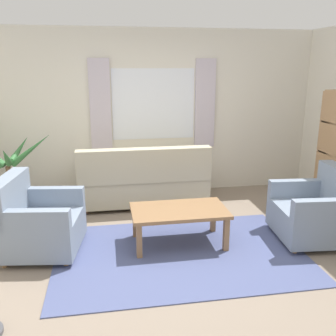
% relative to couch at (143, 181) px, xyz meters
% --- Properties ---
extents(ground_plane, '(6.24, 6.24, 0.00)m').
position_rel_couch_xyz_m(ground_plane, '(0.24, -1.62, -0.37)').
color(ground_plane, gray).
extents(wall_back, '(5.32, 0.12, 2.60)m').
position_rel_couch_xyz_m(wall_back, '(0.24, 0.64, 0.93)').
color(wall_back, silver).
rests_on(wall_back, ground_plane).
extents(window_with_curtains, '(1.98, 0.07, 1.40)m').
position_rel_couch_xyz_m(window_with_curtains, '(0.24, 0.55, 1.08)').
color(window_with_curtains, white).
extents(area_rug, '(2.74, 1.80, 0.01)m').
position_rel_couch_xyz_m(area_rug, '(0.24, -1.62, -0.36)').
color(area_rug, '#4C5684').
rests_on(area_rug, ground_plane).
extents(couch, '(1.90, 0.82, 0.92)m').
position_rel_couch_xyz_m(couch, '(0.00, 0.00, 0.00)').
color(couch, '#BCB293').
rests_on(couch, ground_plane).
extents(armchair_left, '(0.93, 0.95, 0.88)m').
position_rel_couch_xyz_m(armchair_left, '(-1.33, -1.29, -0.01)').
color(armchair_left, gray).
rests_on(armchair_left, ground_plane).
extents(armchair_right, '(0.89, 0.91, 0.88)m').
position_rel_couch_xyz_m(armchair_right, '(1.92, -1.52, -0.01)').
color(armchair_right, gray).
rests_on(armchair_right, ground_plane).
extents(coffee_table, '(1.10, 0.64, 0.44)m').
position_rel_couch_xyz_m(coffee_table, '(0.27, -1.38, 0.01)').
color(coffee_table, olive).
rests_on(coffee_table, ground_plane).
extents(potted_plant, '(1.19, 1.08, 1.17)m').
position_rel_couch_xyz_m(potted_plant, '(-1.89, 0.02, 0.13)').
color(potted_plant, '#56565B').
rests_on(potted_plant, ground_plane).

